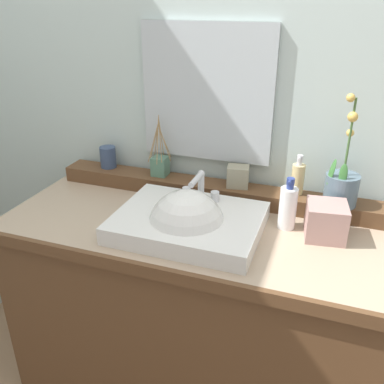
{
  "coord_description": "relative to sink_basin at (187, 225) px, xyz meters",
  "views": [
    {
      "loc": [
        0.44,
        -1.25,
        1.59
      ],
      "look_at": [
        -0.0,
        -0.02,
        0.97
      ],
      "focal_mm": 39.34,
      "sensor_mm": 36.0,
      "label": 1
    }
  ],
  "objects": [
    {
      "name": "mirror",
      "position": [
        -0.05,
        0.36,
        0.38
      ],
      "size": [
        0.52,
        0.02,
        0.52
      ],
      "primitive_type": "cube",
      "color": "silver"
    },
    {
      "name": "vanity_cabinet",
      "position": [
        0.0,
        0.06,
        -0.45
      ],
      "size": [
        1.39,
        0.6,
        0.85
      ],
      "color": "brown",
      "rests_on": "ground"
    },
    {
      "name": "back_ledge",
      "position": [
        0.0,
        0.29,
        0.01
      ],
      "size": [
        1.31,
        0.11,
        0.06
      ],
      "primitive_type": "cube",
      "color": "brown",
      "rests_on": "vanity_cabinet"
    },
    {
      "name": "potted_plant",
      "position": [
        0.48,
        0.27,
        0.11
      ],
      "size": [
        0.12,
        0.12,
        0.4
      ],
      "color": "slate",
      "rests_on": "back_ledge"
    },
    {
      "name": "trinket_box",
      "position": [
        0.1,
        0.3,
        0.08
      ],
      "size": [
        0.09,
        0.08,
        0.08
      ],
      "primitive_type": "cube",
      "rotation": [
        0.0,
        0.0,
        0.18
      ],
      "color": "gray",
      "rests_on": "back_ledge"
    },
    {
      "name": "wall_back",
      "position": [
        0.0,
        0.47,
        0.53
      ],
      "size": [
        3.25,
        0.2,
        2.8
      ],
      "primitive_type": "cube",
      "color": "silver",
      "rests_on": "ground"
    },
    {
      "name": "soap_dispenser",
      "position": [
        0.33,
        0.31,
        0.1
      ],
      "size": [
        0.05,
        0.05,
        0.15
      ],
      "color": "#DEC686",
      "rests_on": "back_ledge"
    },
    {
      "name": "sink_basin",
      "position": [
        0.0,
        0.0,
        0.0
      ],
      "size": [
        0.5,
        0.38,
        0.29
      ],
      "color": "white",
      "rests_on": "vanity_cabinet"
    },
    {
      "name": "reed_diffuser",
      "position": [
        -0.23,
        0.3,
        0.08
      ],
      "size": [
        0.09,
        0.1,
        0.26
      ],
      "color": "#517E66",
      "rests_on": "back_ledge"
    },
    {
      "name": "lotion_bottle",
      "position": [
        0.32,
        0.15,
        0.05
      ],
      "size": [
        0.06,
        0.06,
        0.19
      ],
      "color": "white",
      "rests_on": "vanity_cabinet"
    },
    {
      "name": "tumbler_cup",
      "position": [
        -0.48,
        0.31,
        0.08
      ],
      "size": [
        0.07,
        0.07,
        0.09
      ],
      "primitive_type": "cylinder",
      "color": "#364767",
      "rests_on": "back_ledge"
    },
    {
      "name": "tissue_box",
      "position": [
        0.45,
        0.13,
        0.03
      ],
      "size": [
        0.15,
        0.15,
        0.12
      ],
      "primitive_type": "cube",
      "rotation": [
        0.0,
        0.0,
        0.14
      ],
      "color": "tan",
      "rests_on": "vanity_cabinet"
    }
  ]
}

